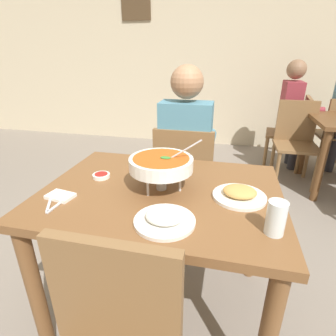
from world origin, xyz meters
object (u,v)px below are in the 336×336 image
sauce_dish (101,176)px  drink_glass (276,220)px  diner_main (186,146)px  appetizer_plate (239,194)px  chair_diner_main (185,177)px  curry_bowl (161,164)px  patron_bg_left (293,109)px  chair_bg_corner (296,138)px  dining_table_main (161,211)px  chair_bg_left (294,129)px  rice_plate (165,218)px

sauce_dish → drink_glass: bearing=-19.8°
diner_main → appetizer_plate: size_ratio=5.46×
chair_diner_main → curry_bowl: curry_bowl is taller
curry_bowl → chair_diner_main: bearing=90.1°
patron_bg_left → appetizer_plate: bearing=-105.4°
chair_bg_corner → dining_table_main: bearing=-117.2°
chair_bg_left → rice_plate: bearing=-110.5°
patron_bg_left → chair_bg_left: bearing=-47.8°
drink_glass → chair_bg_corner: size_ratio=0.14×
dining_table_main → drink_glass: size_ratio=8.71×
dining_table_main → curry_bowl: (0.00, 0.01, 0.25)m
patron_bg_left → curry_bowl: bearing=-113.1°
dining_table_main → chair_diner_main: bearing=90.0°
diner_main → sauce_dish: size_ratio=14.56×
rice_plate → drink_glass: 0.41m
dining_table_main → chair_bg_corner: chair_bg_corner is taller
chair_bg_left → curry_bowl: bearing=-114.3°
chair_diner_main → chair_bg_left: bearing=57.4°
dining_table_main → appetizer_plate: (0.37, 0.00, 0.14)m
dining_table_main → diner_main: (0.00, 0.74, 0.10)m
drink_glass → patron_bg_left: (0.56, 2.68, -0.08)m
curry_bowl → dining_table_main: bearing=-101.7°
patron_bg_left → chair_bg_corner: bearing=-91.5°
dining_table_main → sauce_dish: 0.37m
rice_plate → sauce_dish: bearing=142.5°
dining_table_main → rice_plate: bearing=-72.8°
sauce_dish → curry_bowl: bearing=-8.7°
diner_main → drink_glass: bearing=-63.7°
chair_diner_main → diner_main: (0.00, 0.03, 0.24)m
chair_diner_main → dining_table_main: bearing=-90.0°
rice_plate → appetizer_plate: (0.28, 0.27, 0.00)m
patron_bg_left → diner_main: bearing=-121.5°
drink_glass → patron_bg_left: size_ratio=0.10×
dining_table_main → patron_bg_left: 2.66m
dining_table_main → diner_main: bearing=90.0°
sauce_dish → rice_plate: bearing=-37.5°
rice_plate → patron_bg_left: size_ratio=0.18×
dining_table_main → sauce_dish: sauce_dish is taller
dining_table_main → curry_bowl: bearing=78.3°
chair_diner_main → rice_plate: (0.08, -0.98, 0.28)m
chair_diner_main → patron_bg_left: size_ratio=0.69×
appetizer_plate → patron_bg_left: bearing=74.6°
chair_diner_main → appetizer_plate: bearing=-62.6°
chair_bg_corner → drink_glass: bearing=-103.7°
curry_bowl → chair_bg_left: size_ratio=0.37×
drink_glass → dining_table_main: bearing=153.9°
dining_table_main → drink_glass: 0.57m
curry_bowl → rice_plate: bearing=-73.5°
chair_diner_main → drink_glass: (0.49, -0.95, 0.32)m
patron_bg_left → dining_table_main: bearing=-113.1°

